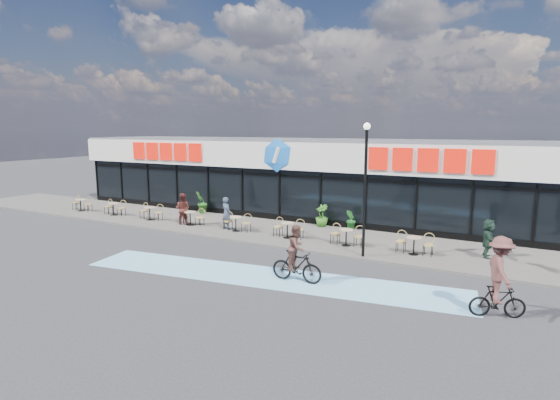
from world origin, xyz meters
name	(u,v)px	position (x,y,z in m)	size (l,w,h in m)	color
ground	(203,252)	(0.00, 0.00, 0.00)	(120.00, 120.00, 0.00)	#28282B
sidewalk	(257,230)	(0.00, 4.50, 0.05)	(44.00, 5.00, 0.10)	#54514B
bike_lane	(266,277)	(4.00, -1.50, 0.01)	(14.00, 2.20, 0.01)	#71B1D6
building	(302,176)	(0.00, 9.93, 2.34)	(30.60, 6.57, 4.75)	black
lamp_post	(365,179)	(6.37, 2.30, 3.28)	(0.28, 0.28, 5.37)	black
bistro_set_0	(82,204)	(-12.38, 3.61, 0.56)	(1.54, 0.62, 0.90)	tan
bistro_set_1	(115,207)	(-9.45, 3.61, 0.56)	(1.54, 0.62, 0.90)	tan
bistro_set_2	(151,212)	(-6.52, 3.61, 0.56)	(1.54, 0.62, 0.90)	tan
bistro_set_3	(191,217)	(-3.59, 3.61, 0.56)	(1.54, 0.62, 0.90)	tan
bistro_set_4	(237,222)	(-0.65, 3.61, 0.56)	(1.54, 0.62, 0.90)	tan
bistro_set_5	(288,228)	(2.28, 3.61, 0.56)	(1.54, 0.62, 0.90)	tan
bistro_set_6	(347,235)	(5.21, 3.61, 0.56)	(1.54, 0.62, 0.90)	tan
bistro_set_7	(414,243)	(8.14, 3.61, 0.56)	(1.54, 0.62, 0.90)	tan
potted_plant_left	(202,202)	(-5.14, 6.48, 0.78)	(0.75, 0.60, 1.36)	#26601B
potted_plant_mid	(322,215)	(2.76, 6.59, 0.69)	(0.66, 0.66, 1.18)	#2A5F1B
potted_plant_right	(351,220)	(4.41, 6.51, 0.63)	(0.58, 0.47, 1.06)	#1B5E1E
patron_left	(226,213)	(-1.37, 3.73, 0.94)	(0.61, 0.40, 1.67)	#323C4E
patron_right	(183,209)	(-4.10, 3.54, 0.95)	(0.83, 0.65, 1.70)	#481E1A
pedestrian_b	(488,238)	(10.84, 4.51, 0.89)	(1.46, 0.47, 1.58)	#192D22
cyclist_a	(297,259)	(5.17, -1.43, 0.82)	(1.86, 0.78, 2.02)	black
cyclist_b	(499,279)	(11.40, -1.38, 1.14)	(1.59, 1.39, 2.34)	black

